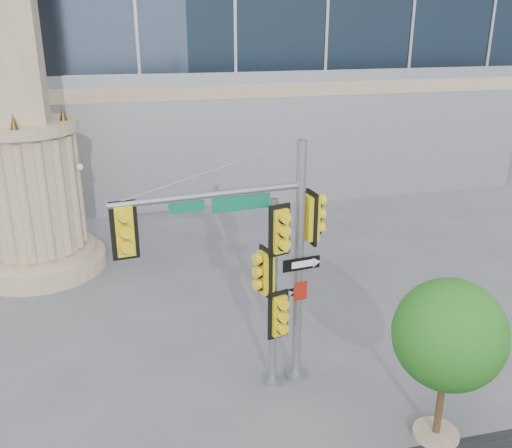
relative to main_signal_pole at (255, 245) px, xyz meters
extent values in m
plane|color=#545456|center=(0.28, -0.76, -3.63)|extent=(120.00, 120.00, 0.00)
cylinder|color=gray|center=(-5.72, 8.24, -3.38)|extent=(4.40, 4.40, 0.50)
cylinder|color=gray|center=(-5.72, 8.24, -2.98)|extent=(3.80, 3.80, 0.30)
cylinder|color=gray|center=(-5.72, 8.24, -0.83)|extent=(3.00, 3.00, 4.00)
cylinder|color=gray|center=(-5.72, 8.24, 1.32)|extent=(3.50, 3.50, 0.30)
cone|color=#472D14|center=(-4.42, 8.24, 1.72)|extent=(0.24, 0.24, 0.50)
cylinder|color=slate|center=(1.05, 0.13, -3.58)|extent=(0.55, 0.55, 0.12)
cylinder|color=slate|center=(1.05, 0.13, -0.70)|extent=(0.22, 0.22, 5.86)
cylinder|color=slate|center=(-0.99, -0.12, 1.25)|extent=(4.09, 0.64, 0.14)
cube|color=#0C6643|center=(-0.31, -0.05, 1.01)|extent=(1.27, 0.19, 0.31)
cube|color=yellow|center=(-2.73, -0.33, 0.72)|extent=(0.57, 0.34, 1.22)
cube|color=yellow|center=(1.32, 0.17, 0.47)|extent=(0.34, 0.57, 1.22)
cube|color=black|center=(1.07, 0.00, -0.56)|extent=(0.90, 0.14, 0.29)
cube|color=maroon|center=(1.07, 0.00, -1.24)|extent=(0.31, 0.07, 0.45)
cylinder|color=slate|center=(0.43, 0.01, -3.58)|extent=(0.45, 0.45, 0.11)
cylinder|color=slate|center=(0.43, 0.01, -1.30)|extent=(0.17, 0.17, 4.66)
cube|color=yellow|center=(0.49, -0.18, 0.37)|extent=(0.56, 0.39, 1.16)
cube|color=yellow|center=(0.23, -0.04, -0.65)|extent=(0.39, 0.56, 1.16)
cube|color=yellow|center=(0.49, -0.18, -1.68)|extent=(0.56, 0.39, 1.16)
cube|color=black|center=(0.62, -0.05, -1.26)|extent=(0.56, 0.19, 0.19)
cylinder|color=gray|center=(3.31, -2.56, -3.58)|extent=(0.96, 0.96, 0.11)
cylinder|color=#382314|center=(3.31, -2.56, -2.67)|extent=(0.15, 0.15, 1.92)
sphere|color=#1C5E15|center=(3.31, -2.56, -1.18)|extent=(2.24, 2.24, 2.24)
sphere|color=#1C5E15|center=(3.79, -2.29, -1.50)|extent=(1.39, 1.39, 1.39)
sphere|color=#1C5E15|center=(2.94, -2.83, -1.45)|extent=(1.17, 1.17, 1.17)
camera|label=1|loc=(-2.63, -11.12, 4.76)|focal=40.00mm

